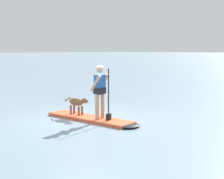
# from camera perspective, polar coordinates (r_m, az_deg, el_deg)

# --- Properties ---
(ground_plane) EXTENTS (400.00, 400.00, 0.00)m
(ground_plane) POSITION_cam_1_polar(r_m,az_deg,el_deg) (10.52, -3.95, -5.34)
(ground_plane) COLOR gray
(paddleboard) EXTENTS (3.50, 1.15, 0.10)m
(paddleboard) POSITION_cam_1_polar(r_m,az_deg,el_deg) (10.36, -3.02, -5.24)
(paddleboard) COLOR #E55933
(paddleboard) RESTS_ON ground_plane
(person_paddler) EXTENTS (0.64, 0.52, 1.66)m
(person_paddler) POSITION_cam_1_polar(r_m,az_deg,el_deg) (10.04, -2.09, 0.21)
(person_paddler) COLOR tan
(person_paddler) RESTS_ON paddleboard
(dog) EXTENTS (1.08, 0.30, 0.60)m
(dog) POSITION_cam_1_polar(r_m,az_deg,el_deg) (10.79, -6.10, -2.30)
(dog) COLOR brown
(dog) RESTS_ON paddleboard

